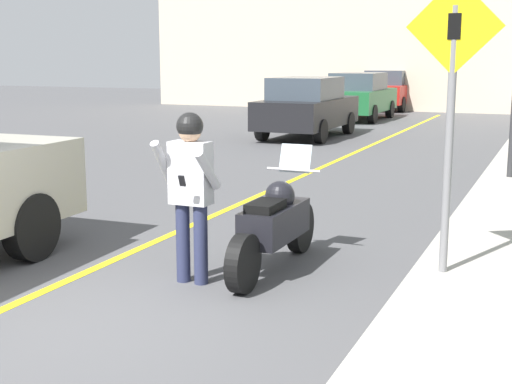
{
  "coord_description": "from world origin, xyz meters",
  "views": [
    {
      "loc": [
        3.9,
        -4.43,
        2.23
      ],
      "look_at": [
        0.89,
        2.54,
        0.79
      ],
      "focal_mm": 50.0,
      "sensor_mm": 36.0,
      "label": 1
    }
  ],
  "objects_px": {
    "crossing_sign": "(451,99)",
    "parked_car_black": "(307,107)",
    "parked_car_red": "(389,90)",
    "parked_car_green": "(359,96)",
    "motorcycle": "(275,225)",
    "person_biker": "(190,180)"
  },
  "relations": [
    {
      "from": "crossing_sign",
      "to": "parked_car_black",
      "type": "relative_size",
      "value": 0.67
    },
    {
      "from": "parked_car_red",
      "to": "parked_car_green",
      "type": "bearing_deg",
      "value": -88.38
    },
    {
      "from": "parked_car_red",
      "to": "motorcycle",
      "type": "bearing_deg",
      "value": -79.8
    },
    {
      "from": "crossing_sign",
      "to": "parked_car_green",
      "type": "distance_m",
      "value": 19.05
    },
    {
      "from": "person_biker",
      "to": "parked_car_green",
      "type": "xyz_separation_m",
      "value": [
        -3.51,
        19.06,
        -0.19
      ]
    },
    {
      "from": "motorcycle",
      "to": "parked_car_red",
      "type": "distance_m",
      "value": 24.08
    },
    {
      "from": "crossing_sign",
      "to": "parked_car_green",
      "type": "relative_size",
      "value": 0.67
    },
    {
      "from": "person_biker",
      "to": "parked_car_green",
      "type": "bearing_deg",
      "value": 100.44
    },
    {
      "from": "motorcycle",
      "to": "parked_car_black",
      "type": "height_order",
      "value": "parked_car_black"
    },
    {
      "from": "person_biker",
      "to": "parked_car_black",
      "type": "height_order",
      "value": "person_biker"
    },
    {
      "from": "parked_car_black",
      "to": "parked_car_red",
      "type": "relative_size",
      "value": 1.0
    },
    {
      "from": "motorcycle",
      "to": "parked_car_green",
      "type": "xyz_separation_m",
      "value": [
        -4.11,
        18.32,
        0.36
      ]
    },
    {
      "from": "parked_car_black",
      "to": "parked_car_red",
      "type": "xyz_separation_m",
      "value": [
        -0.33,
        11.51,
        0.0
      ]
    },
    {
      "from": "parked_car_green",
      "to": "parked_car_red",
      "type": "relative_size",
      "value": 1.0
    },
    {
      "from": "crossing_sign",
      "to": "parked_car_black",
      "type": "bearing_deg",
      "value": 115.27
    },
    {
      "from": "person_biker",
      "to": "crossing_sign",
      "type": "height_order",
      "value": "crossing_sign"
    },
    {
      "from": "person_biker",
      "to": "parked_car_green",
      "type": "distance_m",
      "value": 19.38
    },
    {
      "from": "parked_car_black",
      "to": "parked_car_green",
      "type": "distance_m",
      "value": 6.14
    },
    {
      "from": "motorcycle",
      "to": "crossing_sign",
      "type": "height_order",
      "value": "crossing_sign"
    },
    {
      "from": "parked_car_green",
      "to": "parked_car_red",
      "type": "height_order",
      "value": "same"
    },
    {
      "from": "parked_car_green",
      "to": "parked_car_red",
      "type": "distance_m",
      "value": 5.38
    },
    {
      "from": "parked_car_green",
      "to": "motorcycle",
      "type": "bearing_deg",
      "value": -77.35
    }
  ]
}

